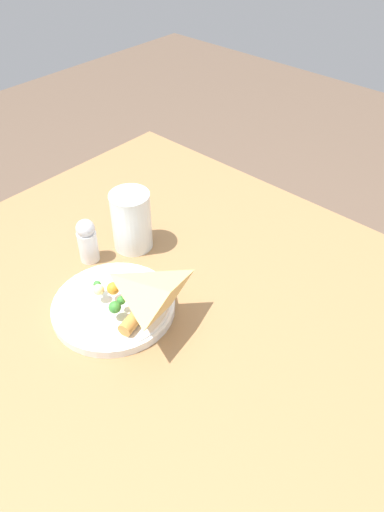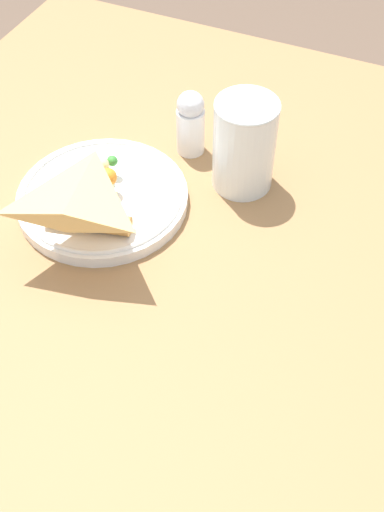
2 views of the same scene
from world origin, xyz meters
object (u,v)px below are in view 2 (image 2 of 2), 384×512
(salt_shaker, at_px, (191,122))
(plate_pizza, at_px, (101,196))
(dining_table, at_px, (107,381))
(milk_glass, at_px, (244,149))

(salt_shaker, bearing_deg, plate_pizza, -22.78)
(dining_table, bearing_deg, plate_pizza, -152.89)
(dining_table, distance_m, plate_pizza, 0.23)
(milk_glass, bearing_deg, plate_pizza, -53.10)
(plate_pizza, xyz_separation_m, milk_glass, (-0.11, 0.15, 0.04))
(salt_shaker, bearing_deg, dining_table, 5.50)
(dining_table, height_order, milk_glass, milk_glass)
(milk_glass, height_order, salt_shaker, milk_glass)
(milk_glass, xyz_separation_m, salt_shaker, (-0.03, -0.09, -0.01))
(salt_shaker, bearing_deg, milk_glass, 69.83)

